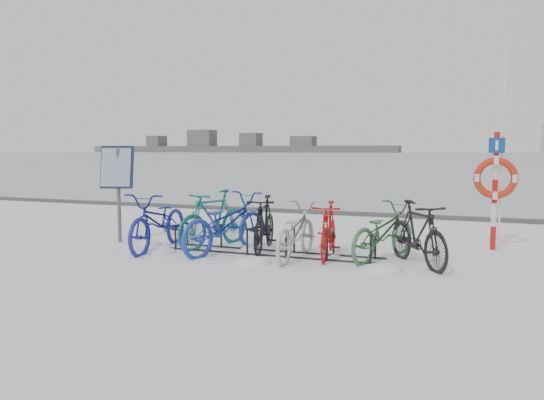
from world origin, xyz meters
TOP-DOWN VIEW (x-y plane):
  - ground at (0.00, 0.00)m, footprint 900.00×900.00m
  - ice_sheet at (0.00, 155.00)m, footprint 400.00×298.00m
  - quay_edge at (0.00, 5.90)m, footprint 400.00×0.25m
  - bike_rack at (0.00, 0.00)m, footprint 4.00×0.48m
  - info_board at (-3.25, 0.04)m, footprint 0.68×0.43m
  - lifebuoy_station at (3.69, 1.76)m, footprint 0.76×0.22m
  - shoreline at (-122.02, 260.00)m, footprint 180.00×12.00m
  - bike_0 at (-2.12, -0.25)m, footprint 0.92×2.16m
  - bike_1 at (-1.27, 0.31)m, footprint 1.05×1.93m
  - bike_2 at (-0.82, -0.12)m, footprint 1.36×2.24m
  - bike_3 at (-0.24, 0.30)m, footprint 0.78×1.78m
  - bike_4 at (0.51, -0.16)m, footprint 0.66×1.88m
  - bike_5 at (1.02, 0.10)m, footprint 0.66×1.69m
  - bike_6 at (1.91, 0.30)m, footprint 1.31×2.00m
  - bike_7 at (2.51, 0.00)m, footprint 1.42×1.74m
  - snow_drifts at (0.22, -0.24)m, footprint 5.80×1.89m

SIDE VIEW (x-z plane):
  - ground at x=0.00m, z-range 0.00..0.00m
  - snow_drifts at x=0.22m, z-range -0.10..0.10m
  - ice_sheet at x=0.00m, z-range 0.00..0.02m
  - quay_edge at x=0.00m, z-range 0.00..0.10m
  - bike_rack at x=0.00m, z-range -0.05..0.41m
  - bike_4 at x=0.51m, z-range 0.00..0.98m
  - bike_5 at x=1.02m, z-range 0.00..0.99m
  - bike_6 at x=1.91m, z-range 0.00..0.99m
  - bike_3 at x=-0.24m, z-range 0.00..1.04m
  - bike_7 at x=2.51m, z-range 0.00..1.06m
  - bike_0 at x=-2.12m, z-range 0.00..1.10m
  - bike_2 at x=-0.82m, z-range 0.00..1.11m
  - bike_1 at x=-1.27m, z-range 0.00..1.12m
  - lifebuoy_station at x=3.69m, z-range -0.64..3.28m
  - info_board at x=-3.25m, z-range 0.42..2.34m
  - shoreline at x=-122.02m, z-range -1.96..7.54m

